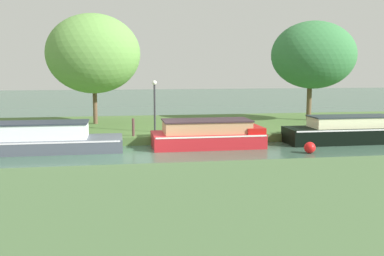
% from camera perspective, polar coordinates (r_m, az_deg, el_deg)
% --- Properties ---
extents(ground_plane, '(120.00, 120.00, 0.00)m').
position_cam_1_polar(ground_plane, '(19.63, -6.53, -3.22)').
color(ground_plane, '#3C5E4B').
extents(riverbank_far, '(72.00, 10.00, 0.40)m').
position_cam_1_polar(riverbank_far, '(26.50, -7.30, 0.02)').
color(riverbank_far, '#4A6C33').
rests_on(riverbank_far, ground_plane).
extents(riverbank_near, '(72.00, 10.00, 0.40)m').
position_cam_1_polar(riverbank_near, '(10.87, -4.08, -11.01)').
color(riverbank_near, '#4A683E').
rests_on(riverbank_near, ground_plane).
extents(red_barge, '(5.15, 2.32, 1.28)m').
position_cam_1_polar(red_barge, '(21.11, 2.10, -0.83)').
color(red_barge, red).
rests_on(red_barge, ground_plane).
extents(slate_narrowboat, '(10.08, 2.23, 1.99)m').
position_cam_1_polar(slate_narrowboat, '(21.28, -22.79, -1.28)').
color(slate_narrowboat, '#484D5A').
rests_on(slate_narrowboat, ground_plane).
extents(black_cruiser, '(5.66, 1.90, 1.34)m').
position_cam_1_polar(black_cruiser, '(23.45, 18.79, -0.35)').
color(black_cruiser, black).
rests_on(black_cruiser, ground_plane).
extents(willow_tree_left, '(5.38, 4.48, 6.37)m').
position_cam_1_polar(willow_tree_left, '(26.77, -12.41, 9.18)').
color(willow_tree_left, brown).
rests_on(willow_tree_left, riverbank_far).
extents(willow_tree_centre, '(5.34, 4.07, 6.14)m').
position_cam_1_polar(willow_tree_centre, '(28.94, 15.21, 8.92)').
color(willow_tree_centre, brown).
rests_on(willow_tree_centre, riverbank_far).
extents(lamp_post, '(0.24, 0.24, 2.65)m').
position_cam_1_polar(lamp_post, '(23.13, -4.77, 3.66)').
color(lamp_post, '#333338').
rests_on(lamp_post, riverbank_far).
extents(mooring_post_near, '(0.16, 0.16, 0.52)m').
position_cam_1_polar(mooring_post_near, '(22.11, -16.88, -0.54)').
color(mooring_post_near, '#4D4028').
rests_on(mooring_post_near, riverbank_far).
extents(mooring_post_far, '(0.12, 0.12, 0.86)m').
position_cam_1_polar(mooring_post_far, '(21.91, -7.46, 0.10)').
color(mooring_post_far, '#503331').
rests_on(mooring_post_far, riverbank_far).
extents(channel_buoy, '(0.50, 0.50, 0.50)m').
position_cam_1_polar(channel_buoy, '(20.14, 14.72, -2.42)').
color(channel_buoy, red).
rests_on(channel_buoy, ground_plane).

